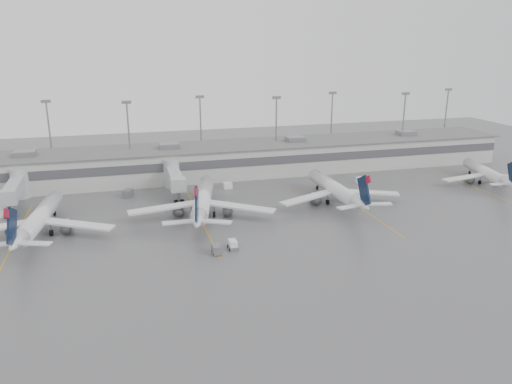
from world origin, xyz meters
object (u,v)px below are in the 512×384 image
object	(u,v)px
jet_far_left	(38,219)
baggage_tug	(233,246)
jet_mid_left	(203,201)
jet_mid_right	(336,189)
jet_far_right	(487,173)

from	to	relation	value
jet_far_left	baggage_tug	world-z (taller)	jet_far_left
jet_far_left	baggage_tug	distance (m)	37.46
jet_mid_left	jet_mid_right	world-z (taller)	jet_mid_left
jet_mid_right	jet_far_left	bearing A→B (deg)	-177.25
jet_far_left	baggage_tug	size ratio (longest dim) A/B	12.76
jet_mid_left	jet_far_right	size ratio (longest dim) A/B	1.22
jet_mid_left	jet_far_right	world-z (taller)	jet_mid_left
baggage_tug	jet_far_right	bearing A→B (deg)	17.13
jet_far_left	jet_far_right	size ratio (longest dim) A/B	1.17
jet_mid_right	baggage_tug	world-z (taller)	jet_mid_right
jet_mid_right	baggage_tug	distance (m)	34.16
jet_far_left	jet_mid_right	bearing A→B (deg)	10.80
jet_far_left	jet_mid_right	size ratio (longest dim) A/B	1.01
jet_mid_left	baggage_tug	bearing A→B (deg)	-69.73
jet_far_left	jet_mid_right	distance (m)	62.08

